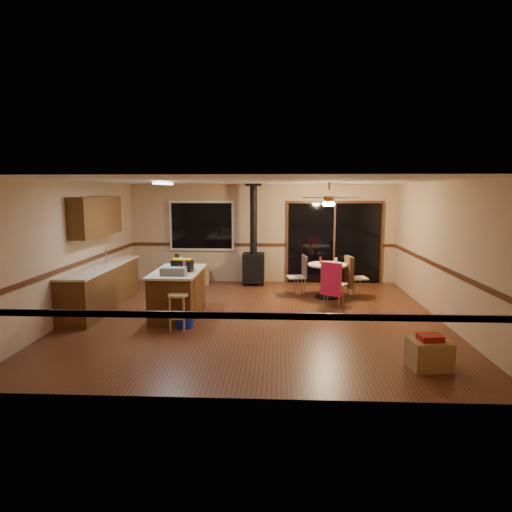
# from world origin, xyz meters

# --- Properties ---
(floor) EXTENTS (7.00, 7.00, 0.00)m
(floor) POSITION_xyz_m (0.00, 0.00, 0.00)
(floor) COLOR #512916
(floor) RESTS_ON ground
(ceiling) EXTENTS (7.00, 7.00, 0.00)m
(ceiling) POSITION_xyz_m (0.00, 0.00, 2.60)
(ceiling) COLOR silver
(ceiling) RESTS_ON ground
(wall_back) EXTENTS (7.00, 0.00, 7.00)m
(wall_back) POSITION_xyz_m (0.00, 3.50, 1.30)
(wall_back) COLOR tan
(wall_back) RESTS_ON ground
(wall_front) EXTENTS (7.00, 0.00, 7.00)m
(wall_front) POSITION_xyz_m (0.00, -3.50, 1.30)
(wall_front) COLOR tan
(wall_front) RESTS_ON ground
(wall_left) EXTENTS (0.00, 7.00, 7.00)m
(wall_left) POSITION_xyz_m (-3.50, 0.00, 1.30)
(wall_left) COLOR tan
(wall_left) RESTS_ON ground
(wall_right) EXTENTS (0.00, 7.00, 7.00)m
(wall_right) POSITION_xyz_m (3.50, 0.00, 1.30)
(wall_right) COLOR tan
(wall_right) RESTS_ON ground
(chair_rail) EXTENTS (7.00, 7.00, 0.08)m
(chair_rail) POSITION_xyz_m (0.00, 0.00, 1.00)
(chair_rail) COLOR #462211
(chair_rail) RESTS_ON ground
(window) EXTENTS (1.72, 0.10, 1.32)m
(window) POSITION_xyz_m (-1.60, 3.45, 1.50)
(window) COLOR black
(window) RESTS_ON ground
(sliding_door) EXTENTS (2.52, 0.10, 2.10)m
(sliding_door) POSITION_xyz_m (1.90, 3.45, 1.05)
(sliding_door) COLOR black
(sliding_door) RESTS_ON ground
(lower_cabinets) EXTENTS (0.60, 3.00, 0.86)m
(lower_cabinets) POSITION_xyz_m (-3.20, 0.50, 0.43)
(lower_cabinets) COLOR #533115
(lower_cabinets) RESTS_ON ground
(countertop) EXTENTS (0.64, 3.04, 0.04)m
(countertop) POSITION_xyz_m (-3.20, 0.50, 0.88)
(countertop) COLOR beige
(countertop) RESTS_ON lower_cabinets
(upper_cabinets) EXTENTS (0.35, 2.00, 0.80)m
(upper_cabinets) POSITION_xyz_m (-3.33, 0.70, 1.90)
(upper_cabinets) COLOR #533115
(upper_cabinets) RESTS_ON ground
(kitchen_island) EXTENTS (0.88, 1.68, 0.90)m
(kitchen_island) POSITION_xyz_m (-1.50, 0.00, 0.45)
(kitchen_island) COLOR #4E2C13
(kitchen_island) RESTS_ON ground
(wood_stove) EXTENTS (0.55, 0.50, 2.52)m
(wood_stove) POSITION_xyz_m (-0.20, 3.05, 0.73)
(wood_stove) COLOR black
(wood_stove) RESTS_ON ground
(ceiling_fan) EXTENTS (0.24, 0.24, 0.55)m
(ceiling_fan) POSITION_xyz_m (1.55, 1.71, 2.21)
(ceiling_fan) COLOR brown
(ceiling_fan) RESTS_ON ceiling
(fluorescent_strip) EXTENTS (0.10, 1.20, 0.04)m
(fluorescent_strip) POSITION_xyz_m (-1.80, 0.30, 2.56)
(fluorescent_strip) COLOR white
(fluorescent_strip) RESTS_ON ceiling
(toolbox_grey) EXTENTS (0.45, 0.25, 0.14)m
(toolbox_grey) POSITION_xyz_m (-1.47, -0.47, 0.97)
(toolbox_grey) COLOR slate
(toolbox_grey) RESTS_ON kitchen_island
(toolbox_black) EXTENTS (0.41, 0.25, 0.21)m
(toolbox_black) POSITION_xyz_m (-1.39, -0.09, 1.01)
(toolbox_black) COLOR black
(toolbox_black) RESTS_ON kitchen_island
(toolbox_yellow_lid) EXTENTS (0.37, 0.23, 0.03)m
(toolbox_yellow_lid) POSITION_xyz_m (-1.39, -0.09, 1.13)
(toolbox_yellow_lid) COLOR gold
(toolbox_yellow_lid) RESTS_ON toolbox_black
(box_on_island) EXTENTS (0.32, 0.36, 0.20)m
(box_on_island) POSITION_xyz_m (-1.35, 0.15, 1.00)
(box_on_island) COLOR olive
(box_on_island) RESTS_ON kitchen_island
(bottle_dark) EXTENTS (0.10, 0.10, 0.30)m
(bottle_dark) POSITION_xyz_m (-1.55, 0.17, 1.05)
(bottle_dark) COLOR black
(bottle_dark) RESTS_ON kitchen_island
(bottle_pink) EXTENTS (0.08, 0.08, 0.23)m
(bottle_pink) POSITION_xyz_m (-1.32, -0.18, 1.02)
(bottle_pink) COLOR #D84C8C
(bottle_pink) RESTS_ON kitchen_island
(bottle_white) EXTENTS (0.06, 0.06, 0.17)m
(bottle_white) POSITION_xyz_m (-1.56, 0.62, 0.99)
(bottle_white) COLOR white
(bottle_white) RESTS_ON kitchen_island
(bar_stool) EXTENTS (0.41, 0.41, 0.64)m
(bar_stool) POSITION_xyz_m (-1.30, -0.88, 0.32)
(bar_stool) COLOR tan
(bar_stool) RESTS_ON floor
(blue_bucket) EXTENTS (0.40, 0.40, 0.27)m
(blue_bucket) POSITION_xyz_m (-1.23, -0.72, 0.13)
(blue_bucket) COLOR #0D20BB
(blue_bucket) RESTS_ON floor
(dining_table) EXTENTS (0.88, 0.88, 0.78)m
(dining_table) POSITION_xyz_m (1.55, 1.71, 0.53)
(dining_table) COLOR black
(dining_table) RESTS_ON ground
(glass_red) EXTENTS (0.06, 0.06, 0.15)m
(glass_red) POSITION_xyz_m (1.40, 1.81, 0.85)
(glass_red) COLOR #590C14
(glass_red) RESTS_ON dining_table
(glass_cream) EXTENTS (0.08, 0.08, 0.15)m
(glass_cream) POSITION_xyz_m (1.73, 1.66, 0.85)
(glass_cream) COLOR beige
(glass_cream) RESTS_ON dining_table
(chair_left) EXTENTS (0.47, 0.47, 0.51)m
(chair_left) POSITION_xyz_m (0.96, 1.82, 0.59)
(chair_left) COLOR #BEA98D
(chair_left) RESTS_ON ground
(chair_near) EXTENTS (0.60, 0.61, 0.70)m
(chair_near) POSITION_xyz_m (1.55, 0.85, 0.60)
(chair_near) COLOR #BEA98D
(chair_near) RESTS_ON ground
(chair_right) EXTENTS (0.51, 0.48, 0.70)m
(chair_right) POSITION_xyz_m (2.07, 1.73, 0.60)
(chair_right) COLOR #BEA98D
(chair_right) RESTS_ON ground
(box_under_window) EXTENTS (0.61, 0.53, 0.44)m
(box_under_window) POSITION_xyz_m (-1.65, 3.10, 0.22)
(box_under_window) COLOR olive
(box_under_window) RESTS_ON floor
(box_corner_a) EXTENTS (0.58, 0.50, 0.40)m
(box_corner_a) POSITION_xyz_m (2.52, -2.45, 0.20)
(box_corner_a) COLOR olive
(box_corner_a) RESTS_ON floor
(box_corner_b) EXTENTS (0.46, 0.42, 0.33)m
(box_corner_b) POSITION_xyz_m (2.56, -2.24, 0.17)
(box_corner_b) COLOR olive
(box_corner_b) RESTS_ON floor
(box_small_red) EXTENTS (0.33, 0.29, 0.08)m
(box_small_red) POSITION_xyz_m (2.52, -2.45, 0.44)
(box_small_red) COLOR maroon
(box_small_red) RESTS_ON box_corner_a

